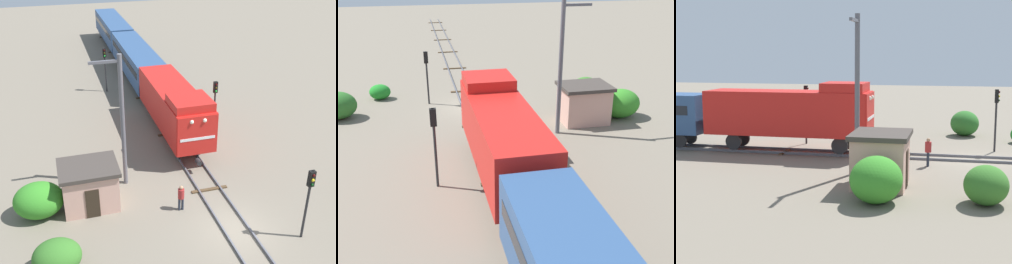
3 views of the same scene
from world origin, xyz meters
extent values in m
plane|color=#756B5B|center=(0.00, 0.00, 0.00)|extent=(148.35, 148.35, 0.00)
cube|color=#595960|center=(-0.72, 0.00, 0.08)|extent=(0.10, 98.90, 0.16)
cube|color=#595960|center=(0.72, 0.00, 0.08)|extent=(0.10, 98.90, 0.16)
cube|color=#4C3823|center=(0.00, 4.12, 0.04)|extent=(2.40, 0.24, 0.09)
cube|color=#4C3823|center=(0.00, 12.36, 0.04)|extent=(2.40, 0.24, 0.09)
cube|color=#4C3823|center=(0.00, 20.60, 0.04)|extent=(2.40, 0.24, 0.09)
cube|color=red|center=(0.00, 12.15, 2.71)|extent=(2.90, 11.00, 2.90)
cube|color=red|center=(0.00, 8.25, 4.46)|extent=(2.75, 2.80, 0.60)
cube|color=red|center=(0.00, 6.60, 2.71)|extent=(2.84, 0.10, 2.84)
cube|color=white|center=(0.00, 6.56, 2.51)|extent=(2.46, 0.06, 0.20)
sphere|color=white|center=(-0.45, 6.55, 3.81)|extent=(0.28, 0.28, 0.28)
sphere|color=white|center=(0.45, 6.55, 3.81)|extent=(0.28, 0.28, 0.28)
cylinder|color=#262628|center=(0.00, 6.30, 0.86)|extent=(0.36, 0.50, 0.36)
cylinder|color=#262628|center=(-0.72, 8.45, 0.71)|extent=(0.18, 1.10, 1.10)
cylinder|color=#262628|center=(0.72, 8.45, 0.71)|extent=(0.18, 1.10, 1.10)
cylinder|color=#262628|center=(-0.72, 15.85, 0.71)|extent=(0.18, 1.10, 1.10)
cylinder|color=#262628|center=(0.72, 15.85, 0.71)|extent=(0.18, 1.10, 1.10)
cylinder|color=#262628|center=(-0.72, 19.85, 0.64)|extent=(0.16, 0.96, 0.96)
cylinder|color=#262628|center=(0.72, 19.85, 0.64)|extent=(0.16, 0.96, 0.96)
cylinder|color=#262628|center=(3.20, -1.48, 2.12)|extent=(0.14, 0.14, 4.25)
cube|color=black|center=(3.20, -1.48, 3.80)|extent=(0.32, 0.24, 0.90)
sphere|color=#390606|center=(3.20, -1.62, 4.07)|extent=(0.16, 0.16, 0.16)
sphere|color=yellow|center=(3.20, -1.62, 3.79)|extent=(0.16, 0.16, 0.16)
sphere|color=black|center=(3.20, -1.62, 3.51)|extent=(0.16, 0.16, 0.16)
cylinder|color=#262628|center=(3.40, 11.94, 2.15)|extent=(0.14, 0.14, 4.31)
cube|color=black|center=(3.40, 11.94, 3.86)|extent=(0.32, 0.24, 0.90)
sphere|color=#390606|center=(3.40, 11.80, 4.13)|extent=(0.16, 0.16, 0.16)
sphere|color=#3C3306|center=(3.40, 11.80, 3.85)|extent=(0.16, 0.16, 0.16)
sphere|color=green|center=(3.40, 11.80, 3.57)|extent=(0.16, 0.16, 0.16)
cylinder|color=#262B38|center=(-2.50, 2.69, 0.42)|extent=(0.15, 0.15, 0.85)
cylinder|color=#262B38|center=(-2.30, 2.69, 0.42)|extent=(0.15, 0.15, 0.85)
cylinder|color=maroon|center=(-2.40, 2.69, 1.16)|extent=(0.38, 0.38, 0.62)
sphere|color=tan|center=(-2.40, 2.69, 1.58)|extent=(0.23, 0.23, 0.23)
cylinder|color=#595960|center=(-5.00, 6.47, 4.38)|extent=(0.28, 0.28, 8.76)
cube|color=#595960|center=(-5.90, 6.47, 8.36)|extent=(1.80, 0.16, 0.16)
cube|color=#D19E8C|center=(-7.50, 4.76, 1.25)|extent=(3.20, 2.60, 2.50)
cube|color=#3F3833|center=(-7.50, 4.76, 2.62)|extent=(3.50, 2.90, 0.24)
cube|color=#2D2319|center=(-7.50, 3.44, 0.95)|extent=(0.80, 0.06, 1.90)
ellipsoid|color=#346F26|center=(-9.73, -0.27, 0.88)|extent=(2.43, 1.98, 1.76)
ellipsoid|color=#2A6926|center=(9.85, 0.46, 1.01)|extent=(2.78, 2.27, 2.02)
ellipsoid|color=#348826|center=(-10.48, 4.53, 1.06)|extent=(2.91, 2.38, 2.11)
camera|label=1|loc=(-8.92, -16.73, 15.60)|focal=45.00mm
camera|label=2|loc=(4.02, 31.40, 11.19)|focal=45.00mm
camera|label=3|loc=(-32.66, 1.09, 6.66)|focal=55.00mm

